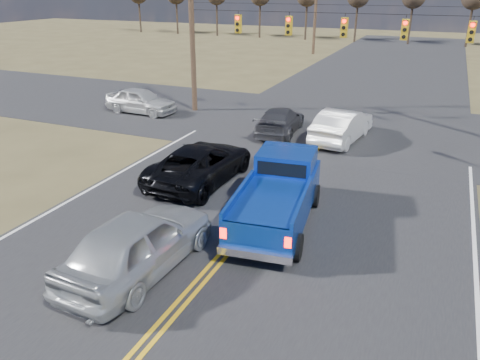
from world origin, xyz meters
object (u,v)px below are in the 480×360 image
at_px(silver_suv, 138,243).
at_px(black_suv, 201,163).
at_px(pickup_truck, 278,195).
at_px(dgrey_car_queue, 280,121).
at_px(cross_car_west, 141,101).
at_px(white_car_queue, 342,125).

relative_size(silver_suv, black_suv, 0.94).
xyz_separation_m(pickup_truck, silver_suv, (-2.57, -4.17, -0.15)).
xyz_separation_m(black_suv, dgrey_car_queue, (0.76, 7.50, -0.09)).
height_order(silver_suv, cross_car_west, silver_suv).
bearing_deg(white_car_queue, silver_suv, 86.44).
height_order(silver_suv, dgrey_car_queue, silver_suv).
bearing_deg(silver_suv, pickup_truck, -119.09).
relative_size(silver_suv, cross_car_west, 1.16).
bearing_deg(dgrey_car_queue, silver_suv, 87.82).
distance_m(black_suv, cross_car_west, 11.75).
xyz_separation_m(pickup_truck, dgrey_car_queue, (-3.27, 9.71, -0.35)).
bearing_deg(dgrey_car_queue, pickup_truck, 103.54).
relative_size(pickup_truck, cross_car_west, 1.31).
bearing_deg(silver_suv, white_car_queue, -98.02).
height_order(pickup_truck, black_suv, pickup_truck).
distance_m(silver_suv, black_suv, 6.55).
height_order(silver_suv, white_car_queue, silver_suv).
relative_size(pickup_truck, white_car_queue, 1.18).
bearing_deg(cross_car_west, silver_suv, -143.26).
bearing_deg(white_car_queue, pickup_truck, 96.88).
relative_size(pickup_truck, black_suv, 1.07).
relative_size(silver_suv, white_car_queue, 1.04).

